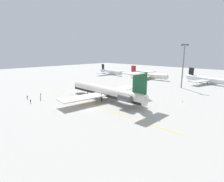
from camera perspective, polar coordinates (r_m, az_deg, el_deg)
ground at (r=63.72m, az=-6.58°, el=-5.83°), size 379.83×379.83×0.00m
main_jetliner at (r=73.63m, az=-1.46°, el=-0.26°), size 46.10×41.05×13.45m
airliner_far_left at (r=158.10m, az=-0.28°, el=6.28°), size 29.23×28.98×8.73m
airliner_mid_left at (r=134.56m, az=11.95°, el=4.97°), size 31.43×31.15×9.39m
airliner_mid_right at (r=127.45m, az=29.01°, el=3.23°), size 30.70×30.71×9.31m
ground_crew_near_nose at (r=84.15m, az=-25.82°, el=-1.71°), size 0.33×0.33×1.70m
ground_crew_near_tail at (r=76.83m, az=-24.97°, el=-2.93°), size 0.27×0.36×1.64m
ground_crew_portside at (r=86.29m, az=-22.18°, el=-1.04°), size 0.43×0.27×1.71m
ground_crew_starboard at (r=79.74m, az=-22.21°, el=-2.11°), size 0.27×0.39×1.71m
safety_cone_nose at (r=77.62m, az=21.88°, el=-3.09°), size 0.40×0.40×0.55m
taxiway_centreline at (r=69.78m, az=-7.51°, el=-4.21°), size 76.84×1.10×0.01m
light_mast at (r=105.93m, az=22.13°, el=8.03°), size 4.00×0.70×24.14m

